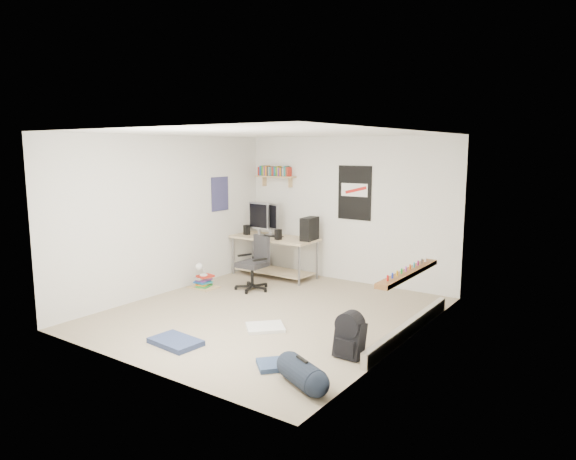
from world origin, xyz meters
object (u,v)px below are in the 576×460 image
Objects in this scene: backpack at (350,340)px; book_stack at (204,279)px; office_chair at (252,260)px; desk at (274,257)px; duffel_bag at (302,373)px.

backpack is 0.89× the size of book_stack.
office_chair reaches higher than book_stack.
desk is 0.96m from office_chair.
desk is 3.41× the size of book_stack.
desk is 1.40m from book_stack.
duffel_bag reaches higher than book_stack.
book_stack is at bearing 161.55° from backpack.
backpack is at bearing -12.20° from office_chair.
desk is 3.83× the size of backpack.
backpack is (2.62, -1.53, -0.29)m from office_chair.
office_chair is 3.57m from duffel_bag.
office_chair is (0.23, -0.93, 0.12)m from desk.
desk is at bearing 122.17° from office_chair.
desk is 1.78× the size of office_chair.
duffel_bag is at bearing -91.81° from backpack.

